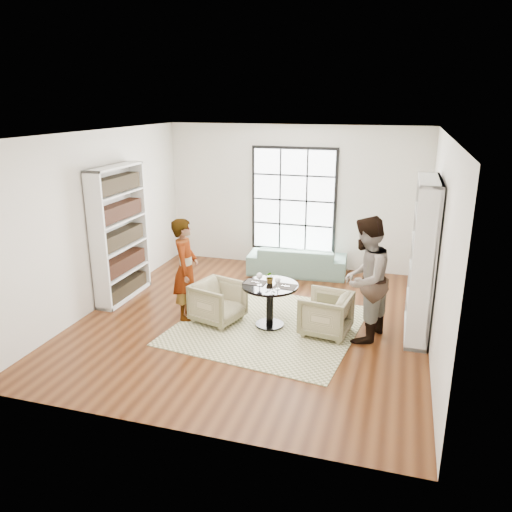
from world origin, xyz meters
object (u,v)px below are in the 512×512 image
(pedestal_table, at_px, (270,296))
(person_left, at_px, (186,269))
(armchair_right, at_px, (326,314))
(armchair_left, at_px, (218,302))
(wine_glass_right, at_px, (278,281))
(sofa, at_px, (297,260))
(person_right, at_px, (365,280))
(flower_centerpiece, at_px, (270,277))
(wine_glass_left, at_px, (259,276))

(pedestal_table, xyz_separation_m, person_left, (-1.40, -0.06, 0.33))
(pedestal_table, height_order, armchair_right, pedestal_table)
(armchair_left, xyz_separation_m, wine_glass_right, (1.02, -0.10, 0.51))
(armchair_right, xyz_separation_m, person_left, (-2.30, -0.04, 0.51))
(armchair_left, bearing_deg, person_left, 106.42)
(sofa, distance_m, armchair_right, 2.80)
(armchair_left, relative_size, person_right, 0.39)
(flower_centerpiece, bearing_deg, wine_glass_left, -130.88)
(pedestal_table, height_order, armchair_left, pedestal_table)
(armchair_right, bearing_deg, sofa, -151.18)
(sofa, relative_size, wine_glass_right, 10.40)
(armchair_left, bearing_deg, wine_glass_right, -79.40)
(pedestal_table, height_order, sofa, pedestal_table)
(armchair_left, distance_m, armchair_right, 1.75)
(pedestal_table, distance_m, person_left, 1.44)
(armchair_left, relative_size, person_left, 0.43)
(sofa, bearing_deg, armchair_left, 70.14)
(person_left, bearing_deg, wine_glass_left, -104.28)
(pedestal_table, relative_size, armchair_left, 1.21)
(person_left, bearing_deg, armchair_right, -102.06)
(armchair_left, height_order, wine_glass_right, wine_glass_right)
(armchair_right, relative_size, flower_centerpiece, 3.68)
(person_left, distance_m, person_right, 2.85)
(pedestal_table, distance_m, armchair_left, 0.88)
(wine_glass_left, bearing_deg, armchair_right, 3.68)
(person_right, relative_size, flower_centerpiece, 9.58)
(armchair_right, xyz_separation_m, wine_glass_left, (-1.04, -0.07, 0.53))
(wine_glass_left, bearing_deg, flower_centerpiece, 49.12)
(pedestal_table, distance_m, armchair_right, 0.91)
(sofa, relative_size, armchair_right, 2.76)
(sofa, xyz_separation_m, person_right, (1.55, -2.61, 0.65))
(pedestal_table, bearing_deg, person_left, -177.67)
(person_right, bearing_deg, pedestal_table, -74.34)
(person_right, xyz_separation_m, wine_glass_right, (-1.28, -0.14, -0.10))
(pedestal_table, relative_size, flower_centerpiece, 4.49)
(sofa, relative_size, person_right, 1.06)
(person_right, bearing_deg, sofa, -132.97)
(person_right, xyz_separation_m, wine_glass_left, (-1.59, -0.07, -0.09))
(wine_glass_left, bearing_deg, person_left, 178.80)
(pedestal_table, bearing_deg, person_right, -0.65)
(armchair_left, distance_m, person_left, 0.75)
(person_left, bearing_deg, flower_centerpiece, -97.81)
(person_left, height_order, wine_glass_right, person_left)
(pedestal_table, xyz_separation_m, armchair_right, (0.89, -0.02, -0.19))
(armchair_right, bearing_deg, person_right, 97.84)
(person_right, bearing_deg, person_left, -72.87)
(armchair_left, distance_m, person_right, 2.38)
(pedestal_table, xyz_separation_m, person_right, (1.44, -0.02, 0.43))
(pedestal_table, relative_size, wine_glass_right, 4.60)
(sofa, xyz_separation_m, wine_glass_right, (0.27, -2.76, 0.56))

